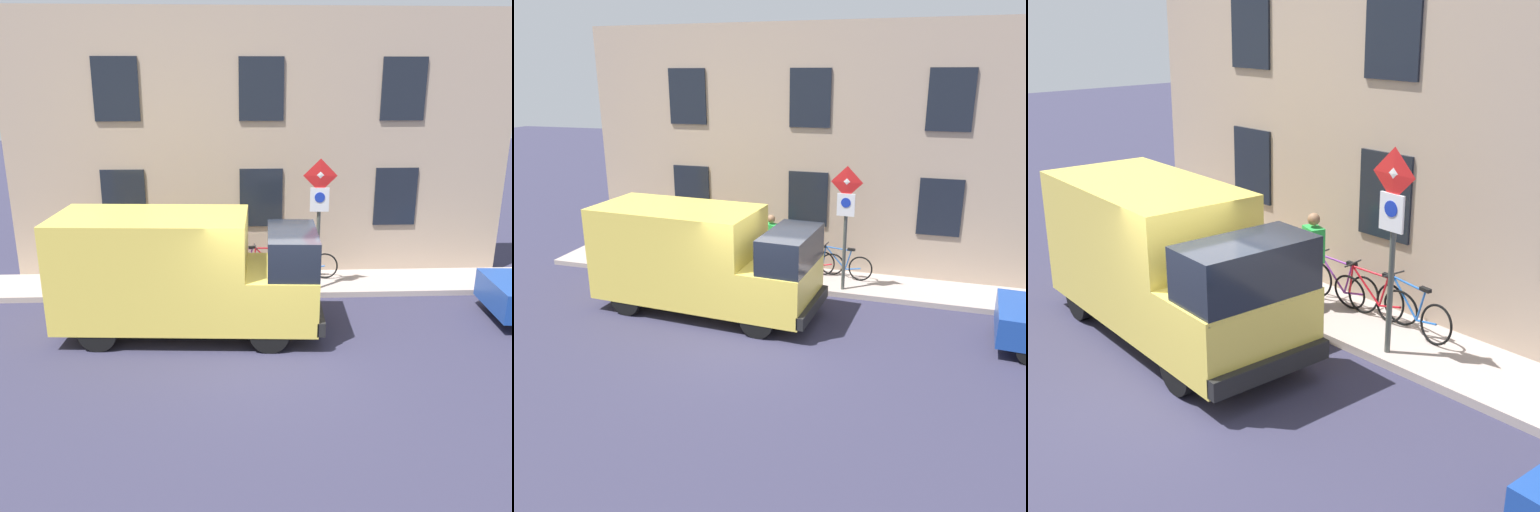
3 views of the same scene
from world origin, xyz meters
The scene contains 10 objects.
ground_plane centered at (0.00, 0.00, 0.00)m, with size 80.00×80.00×0.00m, color #302F46.
sidewalk_slab centered at (3.41, 0.00, 0.07)m, with size 1.64×14.74×0.14m, color #AA9B93.
building_facade centered at (4.58, 0.00, 3.35)m, with size 0.75×12.74×6.70m.
sign_post_stacked centered at (2.80, -1.29, 2.21)m, with size 0.16×0.56×3.07m.
delivery_van centered at (0.90, 1.77, 1.33)m, with size 2.34×5.45×2.50m.
bicycle_blue centered at (3.68, -1.10, 0.51)m, with size 0.48×1.71×0.89m.
bicycle_red centered at (3.68, -0.30, 0.51)m, with size 0.46×1.72×0.89m.
bicycle_purple centered at (3.68, 0.50, 0.51)m, with size 0.46×1.71×0.89m.
pedestrian centered at (3.27, 0.78, 1.07)m, with size 0.38×0.46×1.72m.
litter_bin centered at (2.94, 0.95, 0.59)m, with size 0.44×0.44×0.90m, color #2D5133.
Camera 1 is at (-9.65, 0.76, 5.03)m, focal length 38.44 mm.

